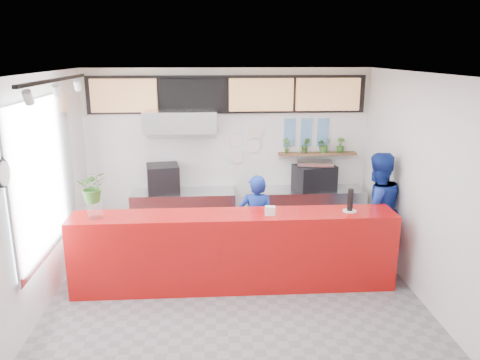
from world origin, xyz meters
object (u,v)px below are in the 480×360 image
(staff_right, at_px, (376,210))
(pepper_mill, at_px, (350,200))
(staff_center, at_px, (256,222))
(espresso_machine, at_px, (314,177))
(service_counter, at_px, (234,251))
(panini_oven, at_px, (163,178))

(staff_right, height_order, pepper_mill, staff_right)
(staff_center, bearing_deg, espresso_machine, -124.57)
(service_counter, height_order, panini_oven, panini_oven)
(panini_oven, height_order, pepper_mill, pepper_mill)
(staff_right, relative_size, pepper_mill, 5.85)
(espresso_machine, xyz_separation_m, staff_right, (0.69, -1.24, -0.21))
(service_counter, height_order, pepper_mill, pepper_mill)
(panini_oven, xyz_separation_m, espresso_machine, (2.66, 0.00, -0.02))
(service_counter, relative_size, espresso_machine, 6.67)
(espresso_machine, distance_m, staff_center, 1.68)
(espresso_machine, xyz_separation_m, staff_center, (-1.14, -1.18, -0.37))
(espresso_machine, bearing_deg, panini_oven, 164.53)
(service_counter, relative_size, staff_center, 3.03)
(staff_center, xyz_separation_m, pepper_mill, (1.25, -0.63, 0.53))
(panini_oven, distance_m, staff_center, 1.96)
(staff_center, distance_m, staff_right, 1.84)
(service_counter, height_order, staff_right, staff_right)
(panini_oven, distance_m, espresso_machine, 2.66)
(service_counter, distance_m, espresso_machine, 2.42)
(service_counter, xyz_separation_m, pepper_mill, (1.62, -0.00, 0.72))
(espresso_machine, distance_m, pepper_mill, 1.81)
(staff_right, bearing_deg, panini_oven, -32.01)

